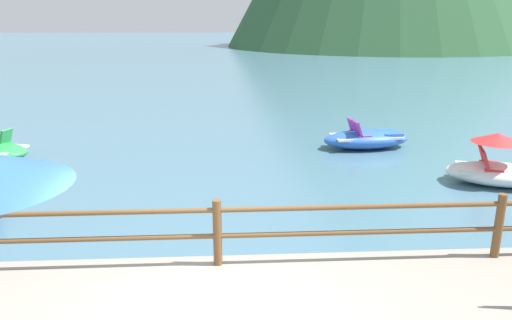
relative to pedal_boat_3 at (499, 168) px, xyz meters
The scene contains 4 objects.
ground_plane 34.84m from the pedal_boat_3, 100.55° to the left, with size 200.00×200.00×0.00m, color #477084.
dock_railing 7.66m from the pedal_boat_3, 146.61° to the right, with size 23.92×0.12×0.95m.
pedal_boat_3 is the anchor object (origin of this frame).
pedal_boat_5 4.04m from the pedal_boat_3, 121.75° to the left, with size 2.69×1.44×0.87m.
Camera 1 is at (0.17, -4.57, 3.68)m, focal length 34.14 mm.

